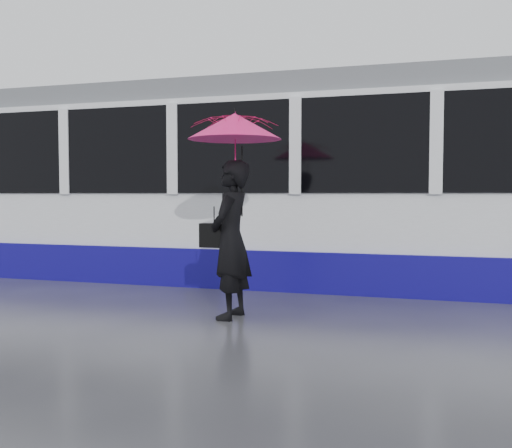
% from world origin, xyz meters
% --- Properties ---
extents(ground, '(90.00, 90.00, 0.00)m').
position_xyz_m(ground, '(0.00, 0.00, 0.00)').
color(ground, '#2F2F34').
rests_on(ground, ground).
extents(rails, '(34.00, 1.51, 0.02)m').
position_xyz_m(rails, '(0.00, 2.50, 0.01)').
color(rails, '#3F3D38').
rests_on(rails, ground).
extents(tram, '(26.00, 2.56, 3.35)m').
position_xyz_m(tram, '(1.43, 2.50, 1.64)').
color(tram, white).
rests_on(tram, ground).
extents(woman, '(0.47, 0.70, 1.88)m').
position_xyz_m(woman, '(0.60, -0.68, 0.94)').
color(woman, black).
rests_on(woman, ground).
extents(umbrella, '(1.14, 1.14, 1.27)m').
position_xyz_m(umbrella, '(0.65, -0.68, 2.06)').
color(umbrella, '#DC1270').
rests_on(umbrella, ground).
extents(handbag, '(0.34, 0.16, 0.47)m').
position_xyz_m(handbag, '(0.38, -0.66, 0.99)').
color(handbag, black).
rests_on(handbag, ground).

